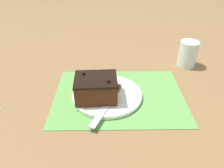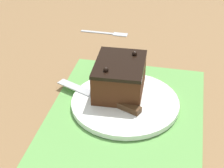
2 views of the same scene
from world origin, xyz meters
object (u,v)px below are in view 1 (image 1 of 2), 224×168
(chocolate_cake, at_px, (96,88))
(drinking_glass, at_px, (188,54))
(cake_plate, at_px, (107,95))
(serving_knife, at_px, (111,98))

(chocolate_cake, bearing_deg, drinking_glass, 33.08)
(cake_plate, distance_m, serving_knife, 0.04)
(cake_plate, distance_m, chocolate_cake, 0.06)
(chocolate_cake, xyz_separation_m, serving_knife, (0.05, -0.01, -0.03))
(serving_knife, bearing_deg, drinking_glass, -118.48)
(serving_knife, bearing_deg, chocolate_cake, 10.58)
(serving_knife, xyz_separation_m, drinking_glass, (0.34, 0.26, 0.04))
(serving_knife, relative_size, drinking_glass, 1.91)
(cake_plate, bearing_deg, serving_knife, -66.25)
(chocolate_cake, distance_m, serving_knife, 0.06)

